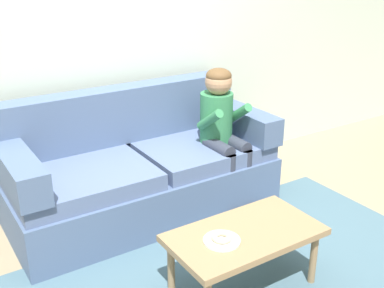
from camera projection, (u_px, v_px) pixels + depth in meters
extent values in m
plane|color=#9E896B|center=(215.00, 257.00, 3.22)|extent=(10.00, 10.00, 0.00)
cube|color=beige|center=(117.00, 23.00, 3.79)|extent=(8.00, 0.10, 2.80)
cube|color=#476675|center=(237.00, 275.00, 3.02)|extent=(2.83, 1.61, 0.01)
cube|color=slate|center=(144.00, 190.00, 3.71)|extent=(2.03, 0.90, 0.38)
cube|color=slate|center=(81.00, 179.00, 3.33)|extent=(0.97, 0.74, 0.12)
cube|color=slate|center=(202.00, 150.00, 3.84)|extent=(0.97, 0.74, 0.12)
cube|color=slate|center=(121.00, 114.00, 3.79)|extent=(2.03, 0.20, 0.44)
cube|color=slate|center=(17.00, 168.00, 3.10)|extent=(0.20, 0.90, 0.22)
cube|color=slate|center=(238.00, 119.00, 4.02)|extent=(0.20, 0.90, 0.22)
cube|color=#937551|center=(245.00, 235.00, 2.77)|extent=(0.90, 0.50, 0.04)
cylinder|color=#937551|center=(313.00, 258.00, 2.89)|extent=(0.04, 0.04, 0.36)
cylinder|color=#937551|center=(171.00, 269.00, 2.80)|extent=(0.04, 0.04, 0.36)
cylinder|color=#937551|center=(272.00, 230.00, 3.19)|extent=(0.04, 0.04, 0.36)
cylinder|color=#337A4C|center=(216.00, 118.00, 3.78)|extent=(0.26, 0.26, 0.40)
sphere|color=tan|center=(219.00, 82.00, 3.65)|extent=(0.21, 0.21, 0.21)
ellipsoid|color=brown|center=(219.00, 76.00, 3.63)|extent=(0.20, 0.20, 0.12)
cylinder|color=#333847|center=(219.00, 148.00, 3.69)|extent=(0.11, 0.30, 0.11)
cylinder|color=#333847|center=(229.00, 181.00, 3.66)|extent=(0.09, 0.09, 0.44)
cube|color=black|center=(232.00, 213.00, 3.71)|extent=(0.10, 0.20, 0.06)
cylinder|color=#337A4C|center=(210.00, 120.00, 3.61)|extent=(0.07, 0.29, 0.23)
cylinder|color=#333847|center=(235.00, 144.00, 3.77)|extent=(0.11, 0.30, 0.11)
cylinder|color=#333847|center=(246.00, 177.00, 3.74)|extent=(0.09, 0.09, 0.44)
cube|color=black|center=(248.00, 207.00, 3.79)|extent=(0.10, 0.20, 0.06)
cylinder|color=#337A4C|center=(238.00, 114.00, 3.75)|extent=(0.07, 0.29, 0.23)
cylinder|color=white|center=(222.00, 241.00, 2.66)|extent=(0.21, 0.21, 0.01)
torus|color=beige|center=(222.00, 237.00, 2.65)|extent=(0.15, 0.15, 0.04)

